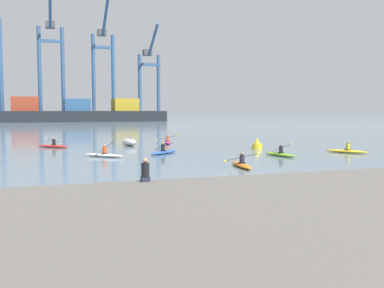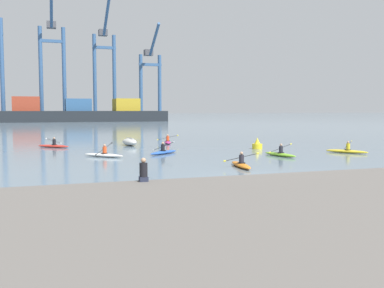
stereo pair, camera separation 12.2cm
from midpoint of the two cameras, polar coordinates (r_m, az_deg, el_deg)
The scene contains 15 objects.
ground_plane at distance 22.38m, azimuth 8.59°, elevation -4.49°, with size 800.00×800.00×0.00m, color slate.
container_barge at distance 133.06m, azimuth -14.64°, elevation 3.90°, with size 51.55×11.80×7.14m.
gantry_crane_west_mid at distance 142.61m, azimuth -17.73°, elevation 10.47°, with size 8.01×15.32×38.13m.
gantry_crane_east_mid at distance 148.20m, azimuth -11.29°, elevation 10.46°, with size 7.60×20.76×39.07m.
gantry_crane_east at distance 150.26m, azimuth -5.41°, elevation 8.98°, with size 7.71×16.49×30.57m.
capsized_dinghy at distance 42.82m, azimuth -8.06°, elevation 0.26°, with size 1.53×2.75×0.76m.
channel_buoy at distance 39.33m, azimuth 8.59°, elevation -0.10°, with size 0.90×0.90×1.00m.
kayak_magenta at distance 45.15m, azimuth -3.11°, elevation 0.29°, with size 2.21×3.45×0.95m.
kayak_white at distance 32.87m, azimuth -11.34°, elevation -1.36°, with size 2.88×2.77×1.05m.
kayak_orange at distance 26.65m, azimuth 6.54°, elevation -2.65°, with size 2.24×3.45×0.95m.
kayak_lime at distance 33.38m, azimuth 11.52°, elevation -1.27°, with size 2.20×3.45×0.96m.
kayak_yellow at distance 37.34m, azimuth 19.62°, elevation -0.84°, with size 2.38×3.16×0.99m.
kayak_blue at distance 34.43m, azimuth -3.64°, elevation -1.02°, with size 2.99×2.65×1.06m.
kayak_red at distance 42.20m, azimuth -17.53°, elevation -0.21°, with size 2.98×2.65×0.97m.
seated_onlooker at distance 16.46m, azimuth -6.13°, elevation -3.53°, with size 0.32×0.30×0.90m.
Camera 2 is at (-10.04, -19.68, 3.47)m, focal length 40.90 mm.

